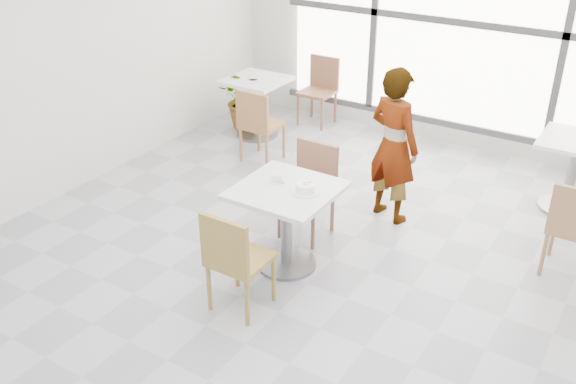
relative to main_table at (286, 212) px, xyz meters
The scene contains 16 objects.
floor 0.62m from the main_table, 26.84° to the right, with size 7.00×7.00×0.00m, color #9E9EA5.
wall_back 3.50m from the main_table, 84.86° to the left, with size 6.00×6.00×0.00m, color silver.
wall_left 2.87m from the main_table, behind, with size 7.00×7.00×0.00m, color silver.
window 3.44m from the main_table, 84.76° to the left, with size 4.60×0.07×2.52m.
main_table is the anchor object (origin of this frame).
chair_near 0.74m from the main_table, 89.64° to the right, with size 0.42×0.42×0.87m.
chair_far 0.62m from the main_table, 101.11° to the left, with size 0.42×0.42×0.87m.
oatmeal_bowl 0.32m from the main_table, ahead, with size 0.21×0.21×0.10m.
coffee_cup 0.30m from the main_table, 155.98° to the left, with size 0.16×0.13×0.07m.
person 1.34m from the main_table, 72.72° to the left, with size 0.55×0.36×1.51m, color black.
bg_table_left 2.94m from the main_table, 129.59° to the left, with size 0.70×0.70×0.75m.
bg_table_right 2.99m from the main_table, 52.00° to the left, with size 0.70×0.70×0.75m.
bg_chair_left_near 2.15m from the main_table, 131.01° to the left, with size 0.42×0.42×0.87m.
bg_chair_left_far 3.43m from the main_table, 114.92° to the left, with size 0.42×0.42×0.87m.
bg_chair_right_near 2.36m from the main_table, 28.22° to the left, with size 0.42×0.42×0.87m.
plant_left 3.24m from the main_table, 131.17° to the left, with size 0.71×0.61×0.78m, color #45753C.
Camera 1 is at (2.18, -3.75, 3.15)m, focal length 39.76 mm.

